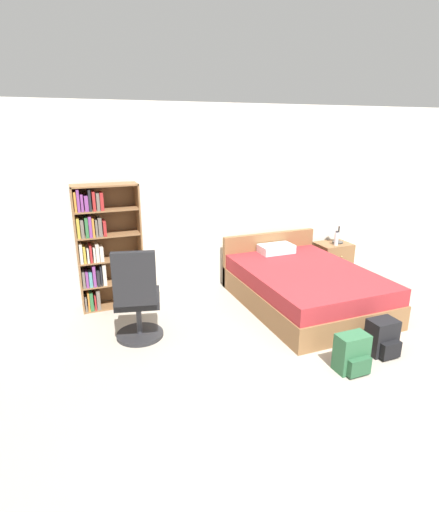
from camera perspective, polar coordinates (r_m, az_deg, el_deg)
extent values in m
plane|color=#A39989|center=(3.81, 21.41, -20.06)|extent=(14.00, 14.00, 0.00)
cube|color=silver|center=(5.86, 1.12, 8.27)|extent=(9.00, 0.06, 2.60)
cube|color=brown|center=(5.29, -19.66, 0.71)|extent=(0.02, 0.31, 1.62)
cube|color=brown|center=(5.36, -11.29, 1.64)|extent=(0.02, 0.31, 1.62)
cube|color=brown|center=(5.45, -15.63, 1.59)|extent=(0.80, 0.01, 1.62)
cube|color=brown|center=(5.58, -14.78, -6.69)|extent=(0.76, 0.29, 0.02)
cube|color=#665B51|center=(5.48, -18.55, -6.41)|extent=(0.02, 0.19, 0.18)
cube|color=orange|center=(5.48, -18.23, -6.00)|extent=(0.02, 0.22, 0.24)
cube|color=#2D6638|center=(5.48, -17.86, -6.00)|extent=(0.04, 0.21, 0.23)
cube|color=maroon|center=(5.49, -17.36, -6.16)|extent=(0.02, 0.21, 0.19)
cube|color=#665B51|center=(5.49, -16.98, -5.73)|extent=(0.04, 0.24, 0.25)
cube|color=brown|center=(5.46, -15.04, -3.60)|extent=(0.76, 0.29, 0.02)
cube|color=#665B51|center=(5.37, -18.86, -3.08)|extent=(0.03, 0.21, 0.20)
cube|color=#7A387F|center=(5.37, -18.44, -3.04)|extent=(0.03, 0.21, 0.20)
cube|color=teal|center=(5.36, -17.97, -3.09)|extent=(0.04, 0.19, 0.19)
cube|color=#7A387F|center=(5.35, -17.51, -2.61)|extent=(0.04, 0.19, 0.27)
cube|color=black|center=(5.38, -17.00, -2.83)|extent=(0.04, 0.23, 0.20)
cube|color=black|center=(5.37, -16.63, -2.52)|extent=(0.02, 0.22, 0.26)
cube|color=beige|center=(5.36, -16.19, -2.41)|extent=(0.04, 0.21, 0.27)
cube|color=brown|center=(5.35, -15.32, -0.37)|extent=(0.76, 0.29, 0.02)
cube|color=beige|center=(5.25, -19.21, 0.43)|extent=(0.03, 0.20, 0.25)
cube|color=gold|center=(5.26, -18.76, 0.28)|extent=(0.03, 0.21, 0.20)
cube|color=beige|center=(5.28, -18.33, 0.25)|extent=(0.02, 0.24, 0.18)
cube|color=maroon|center=(5.28, -17.97, 0.45)|extent=(0.03, 0.23, 0.21)
cube|color=beige|center=(5.27, -17.51, 0.29)|extent=(0.02, 0.21, 0.18)
cube|color=beige|center=(5.26, -17.10, 0.55)|extent=(0.04, 0.20, 0.22)
cube|color=beige|center=(5.26, -16.53, 0.36)|extent=(0.04, 0.17, 0.18)
cube|color=brown|center=(5.27, -15.60, 2.97)|extent=(0.76, 0.29, 0.02)
cube|color=gold|center=(5.16, -19.56, 3.81)|extent=(0.03, 0.17, 0.24)
cube|color=#665B51|center=(5.17, -19.06, 3.76)|extent=(0.04, 0.19, 0.22)
cube|color=#2D6638|center=(5.19, -18.52, 4.01)|extent=(0.04, 0.24, 0.25)
cube|color=#7A387F|center=(5.19, -18.07, 4.13)|extent=(0.04, 0.24, 0.26)
cube|color=orange|center=(5.18, -17.66, 3.99)|extent=(0.02, 0.21, 0.23)
cube|color=#665B51|center=(5.19, -17.24, 3.93)|extent=(0.03, 0.21, 0.21)
cube|color=#665B51|center=(5.20, -16.77, 4.11)|extent=(0.04, 0.22, 0.23)
cube|color=maroon|center=(5.18, -16.15, 3.88)|extent=(0.04, 0.18, 0.19)
cube|color=brown|center=(5.20, -15.89, 6.42)|extent=(0.76, 0.29, 0.02)
cube|color=orange|center=(5.12, -19.99, 7.35)|extent=(0.03, 0.22, 0.24)
cube|color=#7A387F|center=(5.13, -19.61, 7.56)|extent=(0.03, 0.24, 0.27)
cube|color=#7A387F|center=(5.13, -19.12, 7.27)|extent=(0.03, 0.23, 0.21)
cube|color=#7A387F|center=(5.12, -18.55, 7.19)|extent=(0.04, 0.20, 0.19)
cube|color=black|center=(5.12, -18.12, 7.65)|extent=(0.03, 0.21, 0.26)
cube|color=maroon|center=(5.12, -17.59, 7.55)|extent=(0.04, 0.21, 0.23)
cube|color=#665B51|center=(5.12, -17.04, 7.48)|extent=(0.04, 0.18, 0.21)
cube|color=maroon|center=(5.13, -16.56, 7.56)|extent=(0.04, 0.20, 0.21)
cube|color=brown|center=(5.15, -16.18, 9.72)|extent=(0.80, 0.31, 0.02)
cube|color=brown|center=(5.44, 12.03, -5.48)|extent=(1.50, 2.09, 0.31)
cube|color=maroon|center=(5.35, 12.21, -2.93)|extent=(1.47, 2.05, 0.21)
cube|color=brown|center=(6.16, 7.07, -0.16)|extent=(1.50, 0.08, 0.77)
cube|color=white|center=(5.93, 8.10, 1.04)|extent=(0.50, 0.30, 0.12)
cylinder|color=#232326|center=(4.73, -11.27, -10.92)|extent=(0.53, 0.53, 0.04)
cylinder|color=#333338|center=(4.64, -11.43, -8.65)|extent=(0.06, 0.06, 0.38)
cube|color=black|center=(4.54, -11.61, -5.95)|extent=(0.58, 0.58, 0.10)
cube|color=black|center=(4.15, -12.06, -3.22)|extent=(0.45, 0.18, 0.58)
cube|color=brown|center=(6.69, 15.80, -0.38)|extent=(0.53, 0.42, 0.52)
sphere|color=tan|center=(6.50, 17.05, -0.07)|extent=(0.02, 0.02, 0.02)
cylinder|color=#333333|center=(6.66, 16.54, 1.90)|extent=(0.17, 0.17, 0.02)
cylinder|color=#333333|center=(6.62, 16.65, 3.14)|extent=(0.02, 0.02, 0.28)
cone|color=white|center=(6.57, 16.82, 5.04)|extent=(0.21, 0.21, 0.17)
cylinder|color=silver|center=(6.49, 16.35, 2.37)|extent=(0.07, 0.07, 0.21)
cylinder|color=#2D2D33|center=(6.46, 16.44, 3.35)|extent=(0.04, 0.04, 0.02)
cube|color=black|center=(4.58, 22.14, -10.60)|extent=(0.29, 0.21, 0.38)
cube|color=black|center=(4.53, 23.24, -12.26)|extent=(0.22, 0.07, 0.17)
cube|color=#2D603D|center=(4.18, 18.33, -12.95)|extent=(0.31, 0.19, 0.38)
cube|color=#275234|center=(4.15, 19.34, -14.72)|extent=(0.24, 0.07, 0.17)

